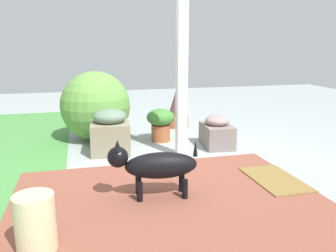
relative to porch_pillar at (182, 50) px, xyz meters
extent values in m
plane|color=#97A2A0|center=(-0.25, 0.21, -1.14)|extent=(12.00, 12.00, 0.00)
cube|color=brown|center=(-1.09, 0.41, -1.13)|extent=(1.80, 2.40, 0.02)
cube|color=white|center=(0.00, 0.00, 0.00)|extent=(0.10, 0.10, 2.27)
cube|color=slate|center=(0.23, -0.51, -1.00)|extent=(0.50, 0.36, 0.27)
ellipsoid|color=gray|center=(0.23, -0.51, -0.82)|extent=(0.29, 0.29, 0.13)
cube|color=gray|center=(0.31, 0.73, -0.96)|extent=(0.49, 0.46, 0.35)
ellipsoid|color=slate|center=(0.31, 0.73, -0.72)|extent=(0.37, 0.37, 0.17)
sphere|color=#5C903F|center=(0.91, 0.86, -0.70)|extent=(0.87, 0.87, 0.87)
cylinder|color=#9D522E|center=(0.63, 0.08, -1.03)|extent=(0.23, 0.23, 0.21)
ellipsoid|color=#3F7A30|center=(0.63, 0.08, -0.83)|extent=(0.35, 0.35, 0.21)
cylinder|color=#B25B38|center=(1.31, -0.34, -1.05)|extent=(0.32, 0.32, 0.17)
cone|color=brown|center=(1.31, -0.34, -0.73)|extent=(0.28, 0.28, 0.48)
ellipsoid|color=black|center=(-1.00, 0.46, -0.86)|extent=(0.25, 0.58, 0.21)
sphere|color=black|center=(-0.97, 0.79, -0.78)|extent=(0.16, 0.16, 0.16)
cone|color=black|center=(-1.01, 0.80, -0.69)|extent=(0.05, 0.05, 0.07)
cone|color=black|center=(-0.93, 0.79, -0.69)|extent=(0.05, 0.05, 0.07)
cylinder|color=black|center=(-1.05, 0.64, -1.05)|extent=(0.05, 0.05, 0.17)
cylinder|color=black|center=(-0.92, 0.63, -1.05)|extent=(0.05, 0.05, 0.17)
cylinder|color=black|center=(-1.09, 0.29, -1.05)|extent=(0.05, 0.05, 0.17)
cylinder|color=black|center=(-0.96, 0.28, -1.05)|extent=(0.05, 0.05, 0.17)
cone|color=black|center=(-1.03, 0.19, -0.73)|extent=(0.04, 0.04, 0.13)
cylinder|color=beige|center=(-1.54, 1.33, -0.96)|extent=(0.23, 0.23, 0.36)
cube|color=olive|center=(-0.93, -0.59, -1.12)|extent=(0.66, 0.39, 0.03)
camera|label=1|loc=(-3.48, 1.05, 0.05)|focal=37.07mm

